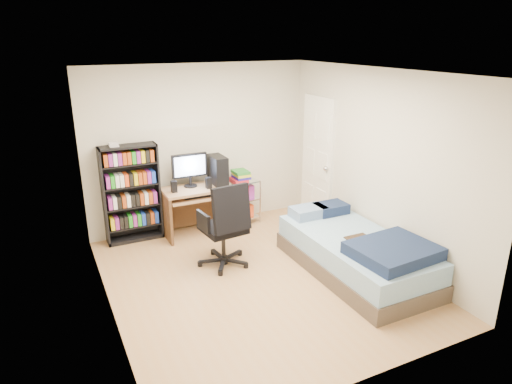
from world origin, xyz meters
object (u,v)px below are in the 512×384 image
media_shelf (131,193)px  bed (357,253)px  computer_desk (201,190)px  office_chair (225,240)px

media_shelf → bed: (2.31, -2.24, -0.46)m
bed → media_shelf: bearing=135.9°
media_shelf → bed: media_shelf is taller
computer_desk → office_chair: 1.22m
media_shelf → office_chair: 1.65m
office_chair → bed: size_ratio=0.53×
media_shelf → office_chair: (0.90, -1.33, -0.37)m
computer_desk → bed: bearing=-57.8°
media_shelf → office_chair: media_shelf is taller
bed → office_chair: bearing=147.3°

